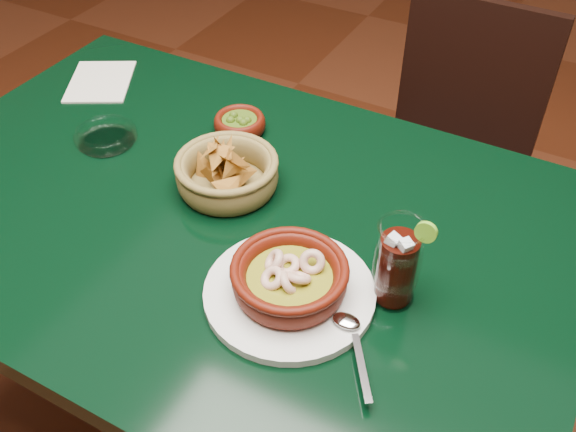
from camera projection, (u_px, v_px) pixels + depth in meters
The scene contains 8 objects.
dining_table at pixel (225, 250), 1.15m from camera, with size 1.20×0.80×0.75m.
dining_chair at pixel (447, 159), 1.66m from camera, with size 0.40×0.40×0.85m.
shrimp_plate at pixel (290, 282), 0.92m from camera, with size 0.31×0.25×0.08m.
chip_basket at pixel (227, 173), 1.10m from camera, with size 0.21×0.21×0.13m.
guacamole_ramekin at pixel (240, 124), 1.24m from camera, with size 0.12×0.12×0.04m.
cola_drink at pixel (397, 264), 0.89m from camera, with size 0.14×0.14×0.16m.
glass_ashtray at pixel (106, 136), 1.22m from camera, with size 0.13×0.13×0.03m.
paper_menu at pixel (100, 81), 1.39m from camera, with size 0.20×0.21×0.00m.
Camera 1 is at (0.49, -0.66, 1.47)m, focal length 40.00 mm.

